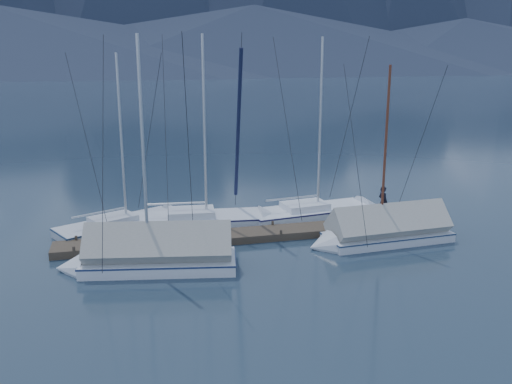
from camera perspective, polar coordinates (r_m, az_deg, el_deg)
ground at (r=23.42m, az=1.20°, el=-6.39°), size 1000.00×1000.00×0.00m
dock at (r=25.20m, az=0.00°, el=-4.61°), size 18.00×1.50×0.54m
mooring_posts at (r=25.02m, az=-1.11°, el=-4.18°), size 15.12×1.52×0.35m
sailboat_open_left at (r=27.60m, az=-12.57°, el=-3.17°), size 7.09×4.86×9.20m
sailboat_open_mid at (r=27.30m, az=-4.09°, el=-3.01°), size 7.84×3.28×10.14m
sailboat_open_right at (r=28.97m, az=7.43°, el=-2.08°), size 7.80×3.40×10.03m
sailboat_covered_near at (r=25.10m, az=12.69°, el=-4.27°), size 6.83×2.90×8.73m
sailboat_covered_far at (r=21.95m, az=-11.60°, el=-6.78°), size 7.32×3.43×9.90m
person at (r=27.58m, az=13.22°, el=-1.06°), size 0.52×0.67×1.63m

